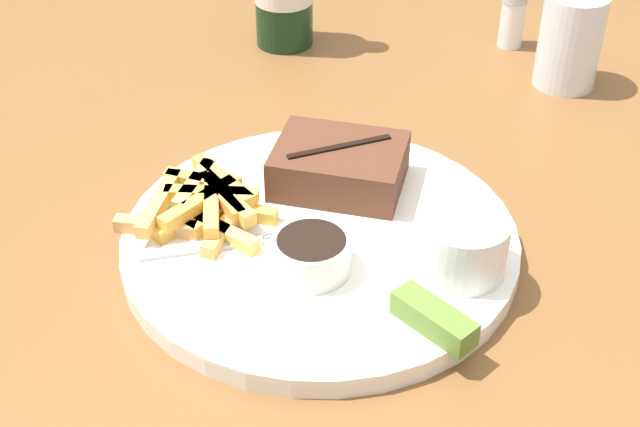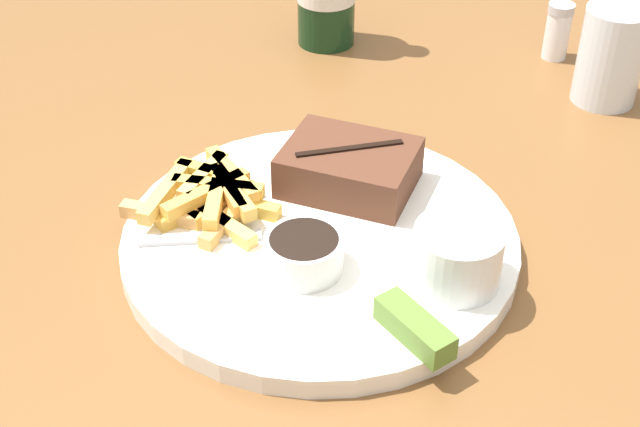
% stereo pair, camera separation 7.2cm
% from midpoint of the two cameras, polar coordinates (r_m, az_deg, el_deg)
% --- Properties ---
extents(dining_table, '(1.55, 1.61, 0.75)m').
position_cam_midpoint_polar(dining_table, '(0.78, 2.65, -5.58)').
color(dining_table, brown).
rests_on(dining_table, ground_plane).
extents(dinner_plate, '(0.33, 0.33, 0.02)m').
position_cam_midpoint_polar(dinner_plate, '(0.74, 2.79, -1.91)').
color(dinner_plate, white).
rests_on(dinner_plate, dining_table).
extents(steak_portion, '(0.12, 0.09, 0.04)m').
position_cam_midpoint_polar(steak_portion, '(0.78, 4.53, 2.85)').
color(steak_portion, '#512D1E').
rests_on(steak_portion, dinner_plate).
extents(fries_pile, '(0.12, 0.12, 0.02)m').
position_cam_midpoint_polar(fries_pile, '(0.75, -4.25, 0.97)').
color(fries_pile, '#EBAC48').
rests_on(fries_pile, dinner_plate).
extents(coleslaw_cup, '(0.07, 0.07, 0.05)m').
position_cam_midpoint_polar(coleslaw_cup, '(0.68, 11.81, -2.61)').
color(coleslaw_cup, white).
rests_on(coleslaw_cup, dinner_plate).
extents(dipping_sauce_cup, '(0.06, 0.06, 0.03)m').
position_cam_midpoint_polar(dipping_sauce_cup, '(0.69, 1.98, -2.61)').
color(dipping_sauce_cup, silver).
rests_on(dipping_sauce_cup, dinner_plate).
extents(pickle_spear, '(0.07, 0.05, 0.02)m').
position_cam_midpoint_polar(pickle_spear, '(0.64, 9.31, -7.36)').
color(pickle_spear, '#567A2D').
rests_on(pickle_spear, dinner_plate).
extents(fork_utensil, '(0.12, 0.08, 0.00)m').
position_cam_midpoint_polar(fork_utensil, '(0.73, -4.02, -1.63)').
color(fork_utensil, '#B7B7BC').
rests_on(fork_utensil, dinner_plate).
extents(drinking_glass, '(0.07, 0.07, 0.10)m').
position_cam_midpoint_polar(drinking_glass, '(0.99, 20.16, 9.40)').
color(drinking_glass, silver).
rests_on(drinking_glass, dining_table).
extents(salt_shaker, '(0.03, 0.03, 0.07)m').
position_cam_midpoint_polar(salt_shaker, '(1.07, 16.89, 11.08)').
color(salt_shaker, white).
rests_on(salt_shaker, dining_table).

